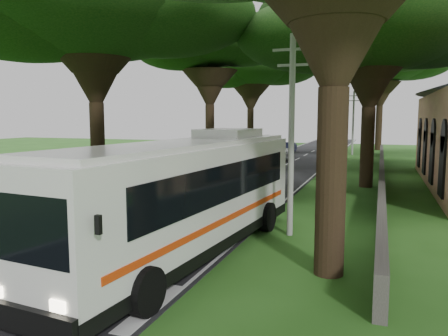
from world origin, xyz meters
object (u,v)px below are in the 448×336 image
at_px(pole_mid, 338,124).
at_px(distant_car_a, 286,154).
at_px(pole_near, 291,132).
at_px(coach_bus, 189,195).
at_px(distant_car_c, 328,142).
at_px(distant_car_b, 288,147).
at_px(pole_far, 353,122).

distance_m(pole_mid, distant_car_a, 12.56).
bearing_deg(pole_near, coach_bus, -126.77).
relative_size(pole_near, distant_car_c, 1.74).
bearing_deg(coach_bus, distant_car_b, 102.51).
distance_m(pole_near, distant_car_c, 55.57).
relative_size(pole_far, distant_car_a, 1.89).
bearing_deg(distant_car_a, pole_far, -131.05).
xyz_separation_m(pole_near, coach_bus, (-2.79, -3.74, -2.04)).
bearing_deg(coach_bus, pole_near, 58.57).
bearing_deg(distant_car_c, distant_car_a, 87.90).
relative_size(pole_near, pole_mid, 1.00).
xyz_separation_m(pole_mid, pole_far, (0.00, 20.00, 0.00)).
distance_m(pole_far, distant_car_a, 12.18).
height_order(pole_mid, distant_car_c, pole_mid).
bearing_deg(pole_near, pole_mid, 90.00).
relative_size(distant_car_a, distant_car_b, 1.07).
bearing_deg(distant_car_a, pole_mid, 114.38).
height_order(pole_near, pole_mid, same).
xyz_separation_m(pole_mid, distant_car_c, (-4.70, 35.26, -3.48)).
relative_size(pole_near, distant_car_b, 2.02).
distance_m(distant_car_a, distant_car_c, 25.08).
xyz_separation_m(pole_mid, coach_bus, (-2.79, -23.74, -2.04)).
bearing_deg(distant_car_b, pole_mid, -63.58).
relative_size(pole_mid, coach_bus, 0.59).
bearing_deg(pole_far, coach_bus, -93.65).
bearing_deg(pole_mid, distant_car_b, 111.46).
xyz_separation_m(pole_mid, distant_car_a, (-6.42, 10.24, -3.43)).
xyz_separation_m(distant_car_a, distant_car_b, (-2.08, 11.39, -0.07)).
xyz_separation_m(pole_far, distant_car_b, (-8.50, 1.63, -3.50)).
bearing_deg(distant_car_c, pole_far, 108.95).
bearing_deg(pole_far, pole_near, -90.00).
bearing_deg(distant_car_b, pole_near, -73.49).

